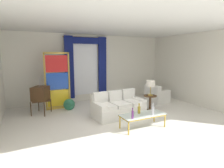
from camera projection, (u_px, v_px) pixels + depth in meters
The scene contains 16 objects.
ground_plane at pixel (124, 119), 5.99m from camera, with size 16.00×16.00×0.00m, color white.
wall_rear at pixel (92, 68), 8.47m from camera, with size 8.00×0.12×3.00m, color white.
wall_right at pixel (191, 69), 7.85m from camera, with size 0.12×7.00×3.00m, color white.
ceiling_slab at pixel (113, 28), 6.22m from camera, with size 8.00×7.60×0.04m, color white.
curtained_window at pixel (86, 63), 8.15m from camera, with size 2.00×0.17×2.70m.
couch_white_long at pixel (117, 107), 6.35m from camera, with size 1.82×1.06×0.86m.
coffee_table at pixel (143, 115), 5.24m from camera, with size 1.31×0.56×0.41m.
bottle_blue_decanter at pixel (139, 109), 5.30m from camera, with size 0.08×0.08×0.30m.
bottle_crystal_tall at pixel (153, 110), 5.16m from camera, with size 0.07×0.07×0.35m.
bottle_amber_squat at pixel (133, 114), 4.87m from camera, with size 0.06×0.06×0.30m.
vintage_tv at pixel (40, 94), 6.44m from camera, with size 0.73×0.76×1.35m.
armchair_white at pixel (156, 96), 8.09m from camera, with size 0.91×0.91×0.80m.
stained_glass_divider at pixel (58, 82), 7.00m from camera, with size 0.95×0.05×2.20m.
peacock_figurine at pixel (70, 105), 6.92m from camera, with size 0.44×0.60×0.50m.
round_side_table at pixel (150, 102), 6.85m from camera, with size 0.48×0.48×0.59m.
table_lamp_brass at pixel (151, 84), 6.75m from camera, with size 0.32×0.32×0.57m.
Camera 1 is at (-2.83, -4.99, 2.10)m, focal length 29.16 mm.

